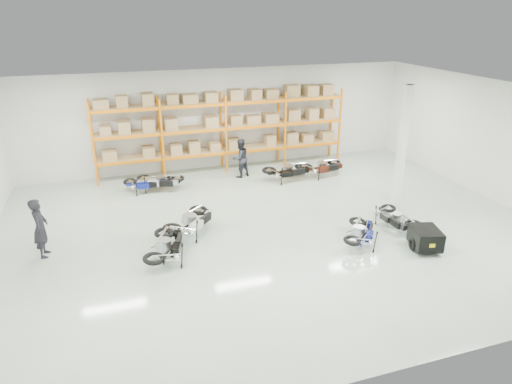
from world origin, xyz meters
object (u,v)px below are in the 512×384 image
object	(u,v)px
moto_back_c	(288,168)
moto_back_d	(323,164)
moto_back_a	(147,180)
moto_back_b	(159,178)
moto_blue_centre	(362,229)
moto_black_far_left	(167,242)
trailer	(425,238)
person_left	(40,228)
person_back	(240,158)
moto_touring_right	(395,215)
moto_silver_left	(192,218)

from	to	relation	value
moto_back_c	moto_back_d	world-z (taller)	moto_back_c
moto_back_a	moto_back_b	bearing A→B (deg)	-84.95
moto_blue_centre	moto_back_c	bearing A→B (deg)	-53.27
moto_black_far_left	trailer	xyz separation A→B (m)	(7.61, -1.89, -0.16)
moto_blue_centre	moto_back_a	bearing A→B (deg)	-11.87
moto_back_a	person_left	xyz separation A→B (m)	(-3.49, -4.32, 0.42)
moto_blue_centre	moto_black_far_left	world-z (taller)	moto_black_far_left
moto_back_a	person_back	world-z (taller)	person_back
moto_back_d	person_back	world-z (taller)	person_back
moto_back_d	person_left	world-z (taller)	person_left
moto_touring_right	moto_back_d	world-z (taller)	moto_back_d
person_left	moto_blue_centre	bearing A→B (deg)	-100.28
moto_silver_left	moto_touring_right	distance (m)	6.83
moto_black_far_left	person_left	distance (m)	3.78
moto_black_far_left	person_back	xyz separation A→B (m)	(4.07, 6.24, 0.29)
moto_black_far_left	moto_touring_right	world-z (taller)	moto_black_far_left
moto_silver_left	person_left	distance (m)	4.52
moto_black_far_left	person_left	xyz separation A→B (m)	(-3.50, 1.39, 0.35)
moto_back_b	person_left	bearing A→B (deg)	157.05
trailer	moto_silver_left	bearing A→B (deg)	168.06
moto_back_c	moto_back_b	bearing A→B (deg)	81.12
moto_silver_left	moto_touring_right	bearing A→B (deg)	-151.39
moto_back_a	moto_blue_centre	bearing A→B (deg)	-134.24
moto_touring_right	moto_back_d	size ratio (longest dim) A/B	0.91
moto_back_a	moto_back_d	distance (m)	7.61
moto_back_c	person_back	distance (m)	2.14
moto_back_a	person_back	distance (m)	4.13
moto_black_far_left	moto_back_b	distance (m)	5.74
moto_back_d	person_back	bearing A→B (deg)	66.70
trailer	moto_back_d	xyz separation A→B (m)	(-0.03, 7.10, 0.14)
moto_back_b	person_back	bearing A→B (deg)	-62.20
moto_back_a	moto_silver_left	bearing A→B (deg)	-162.87
moto_black_far_left	moto_blue_centre	bearing A→B (deg)	-170.55
moto_back_a	moto_back_c	xyz separation A→B (m)	(5.91, -0.54, 0.07)
moto_silver_left	moto_back_d	world-z (taller)	moto_silver_left
moto_black_far_left	moto_back_d	xyz separation A→B (m)	(7.58, 5.21, -0.02)
moto_black_far_left	moto_back_d	world-z (taller)	moto_black_far_left
moto_black_far_left	moto_touring_right	xyz separation A→B (m)	(7.61, -0.29, -0.07)
moto_blue_centre	moto_black_far_left	xyz separation A→B (m)	(-5.96, 0.92, 0.06)
moto_silver_left	moto_touring_right	size ratio (longest dim) A/B	1.16
moto_back_d	moto_back_b	bearing A→B (deg)	78.95
moto_touring_right	trailer	world-z (taller)	moto_touring_right
moto_back_c	moto_back_d	xyz separation A→B (m)	(1.69, 0.04, -0.02)
moto_back_c	moto_back_d	size ratio (longest dim) A/B	1.04
moto_back_d	person_back	size ratio (longest dim) A/B	1.04
moto_back_b	moto_back_c	distance (m)	5.46
moto_silver_left	trailer	world-z (taller)	moto_silver_left
moto_touring_right	person_left	world-z (taller)	person_left
moto_back_a	person_back	bearing A→B (deg)	-78.84
trailer	moto_back_b	distance (m)	10.44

